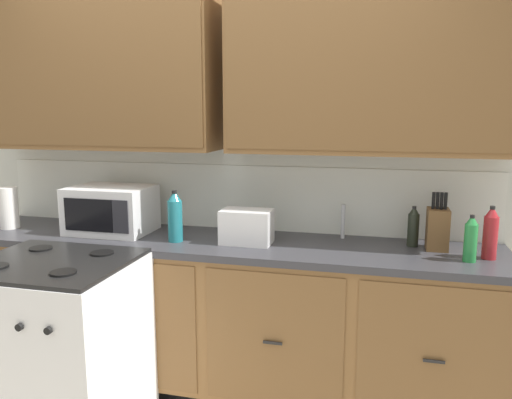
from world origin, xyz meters
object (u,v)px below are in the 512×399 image
object	(u,v)px
stove_range	(58,351)
microwave	(111,210)
bottle_dark	(413,227)
bottle_red	(490,233)
knife_block	(438,228)
paper_towel_roll	(9,208)
bottle_teal	(175,217)
bottle_green	(471,239)
toaster	(247,227)

from	to	relation	value
stove_range	microwave	distance (m)	0.88
bottle_dark	bottle_red	bearing A→B (deg)	-23.46
stove_range	knife_block	world-z (taller)	knife_block
paper_towel_roll	bottle_dark	distance (m)	2.45
microwave	bottle_teal	size ratio (longest dim) A/B	1.64
bottle_green	bottle_teal	world-z (taller)	bottle_teal
stove_range	bottle_red	bearing A→B (deg)	16.24
knife_block	bottle_green	size ratio (longest dim) A/B	1.33
paper_towel_roll	bottle_teal	world-z (taller)	bottle_teal
stove_range	bottle_teal	xyz separation A→B (m)	(0.42, 0.54, 0.60)
bottle_red	stove_range	bearing A→B (deg)	-163.76
knife_block	bottle_red	bearing A→B (deg)	-27.05
microwave	bottle_red	world-z (taller)	microwave
microwave	bottle_dark	bearing A→B (deg)	3.59
microwave	stove_range	bearing A→B (deg)	-85.94
bottle_green	microwave	bearing A→B (deg)	176.65
bottle_teal	bottle_red	distance (m)	1.66
knife_block	toaster	bearing A→B (deg)	-172.71
toaster	bottle_dark	world-z (taller)	bottle_dark
bottle_red	bottle_dark	world-z (taller)	bottle_red
microwave	bottle_red	size ratio (longest dim) A/B	1.79
stove_range	bottle_dark	xyz separation A→B (m)	(1.72, 0.76, 0.56)
microwave	bottle_dark	distance (m)	1.77
bottle_dark	paper_towel_roll	bearing A→B (deg)	-175.93
microwave	bottle_red	distance (m)	2.12
stove_range	bottle_dark	world-z (taller)	bottle_dark
stove_range	bottle_green	bearing A→B (deg)	15.05
knife_block	bottle_dark	size ratio (longest dim) A/B	1.39
microwave	paper_towel_roll	size ratio (longest dim) A/B	1.85
toaster	bottle_teal	bearing A→B (deg)	-171.93
toaster	bottle_red	distance (m)	1.25
microwave	bottle_teal	bearing A→B (deg)	-13.44
microwave	bottle_dark	size ratio (longest dim) A/B	2.16
paper_towel_roll	bottle_red	bearing A→B (deg)	0.39
bottle_teal	bottle_dark	size ratio (longest dim) A/B	1.31
toaster	bottle_red	bearing A→B (deg)	0.44
bottle_dark	bottle_green	bearing A→B (deg)	-41.86
bottle_green	bottle_teal	distance (m)	1.56
paper_towel_roll	bottle_red	world-z (taller)	bottle_red
knife_block	bottle_dark	bearing A→B (deg)	164.11
knife_block	bottle_red	xyz separation A→B (m)	(0.24, -0.12, 0.02)
paper_towel_roll	bottle_green	xyz separation A→B (m)	(2.70, -0.05, -0.02)
bottle_teal	bottle_dark	world-z (taller)	bottle_teal
stove_range	bottle_red	distance (m)	2.24
bottle_red	bottle_dark	size ratio (longest dim) A/B	1.21
knife_block	bottle_green	world-z (taller)	knife_block
stove_range	bottle_teal	distance (m)	0.91
knife_block	bottle_dark	distance (m)	0.13
knife_block	bottle_green	xyz separation A→B (m)	(0.13, -0.19, -0.00)
knife_block	bottle_red	distance (m)	0.27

